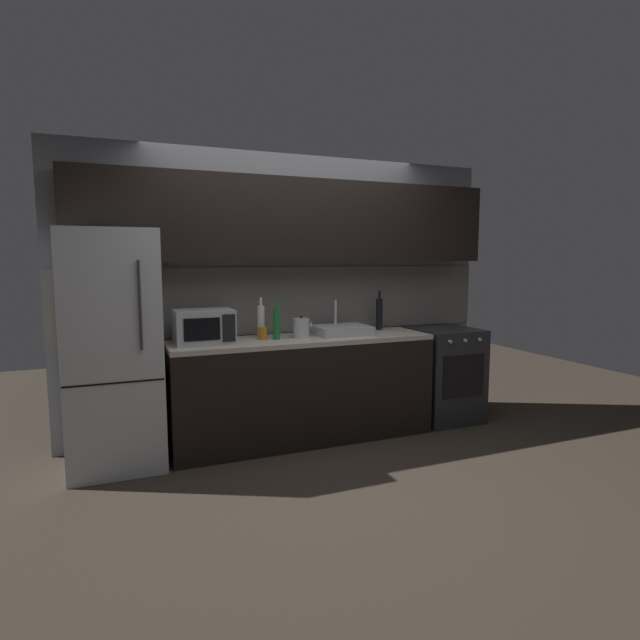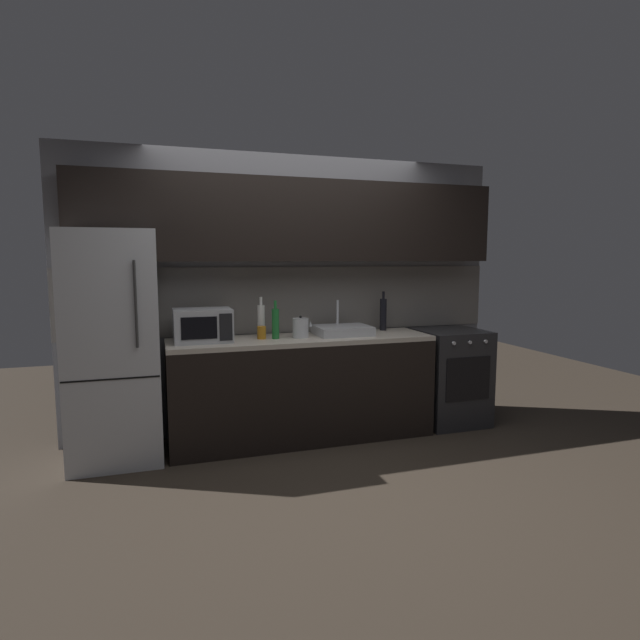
# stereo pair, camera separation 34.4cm
# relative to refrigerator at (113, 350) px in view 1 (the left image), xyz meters

# --- Properties ---
(ground_plane) EXTENTS (10.00, 10.00, 0.00)m
(ground_plane) POSITION_rel_refrigerator_xyz_m (1.51, -0.90, -0.89)
(ground_plane) COLOR #2D261E
(back_wall) EXTENTS (4.01, 0.44, 2.50)m
(back_wall) POSITION_rel_refrigerator_xyz_m (1.51, 0.30, 0.66)
(back_wall) COLOR slate
(back_wall) RESTS_ON ground
(counter_run) EXTENTS (2.27, 0.60, 0.90)m
(counter_run) POSITION_rel_refrigerator_xyz_m (1.51, 0.00, -0.44)
(counter_run) COLOR black
(counter_run) RESTS_ON ground
(refrigerator) EXTENTS (0.68, 0.69, 1.79)m
(refrigerator) POSITION_rel_refrigerator_xyz_m (0.00, 0.00, 0.00)
(refrigerator) COLOR #B7BABF
(refrigerator) RESTS_ON ground
(oven_range) EXTENTS (0.60, 0.62, 0.90)m
(oven_range) POSITION_rel_refrigerator_xyz_m (2.99, -0.00, -0.44)
(oven_range) COLOR #232326
(oven_range) RESTS_ON ground
(microwave) EXTENTS (0.46, 0.35, 0.27)m
(microwave) POSITION_rel_refrigerator_xyz_m (0.68, 0.02, 0.14)
(microwave) COLOR #A8AAAF
(microwave) RESTS_ON counter_run
(sink_basin) EXTENTS (0.48, 0.38, 0.30)m
(sink_basin) POSITION_rel_refrigerator_xyz_m (1.90, 0.03, 0.05)
(sink_basin) COLOR #ADAFB5
(sink_basin) RESTS_ON counter_run
(kettle) EXTENTS (0.17, 0.14, 0.19)m
(kettle) POSITION_rel_refrigerator_xyz_m (1.50, -0.01, 0.09)
(kettle) COLOR #B7BABF
(kettle) RESTS_ON counter_run
(wine_bottle_green) EXTENTS (0.06, 0.06, 0.32)m
(wine_bottle_green) POSITION_rel_refrigerator_xyz_m (1.28, -0.01, 0.14)
(wine_bottle_green) COLOR #1E6B2D
(wine_bottle_green) RESTS_ON counter_run
(wine_bottle_white) EXTENTS (0.06, 0.06, 0.35)m
(wine_bottle_white) POSITION_rel_refrigerator_xyz_m (1.19, 0.14, 0.15)
(wine_bottle_white) COLOR silver
(wine_bottle_white) RESTS_ON counter_run
(wine_bottle_dark) EXTENTS (0.06, 0.06, 0.37)m
(wine_bottle_dark) POSITION_rel_refrigerator_xyz_m (2.36, 0.18, 0.16)
(wine_bottle_dark) COLOR black
(wine_bottle_dark) RESTS_ON counter_run
(mug_amber) EXTENTS (0.07, 0.07, 0.11)m
(mug_amber) POSITION_rel_refrigerator_xyz_m (1.16, 0.02, 0.06)
(mug_amber) COLOR #B27019
(mug_amber) RESTS_ON counter_run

